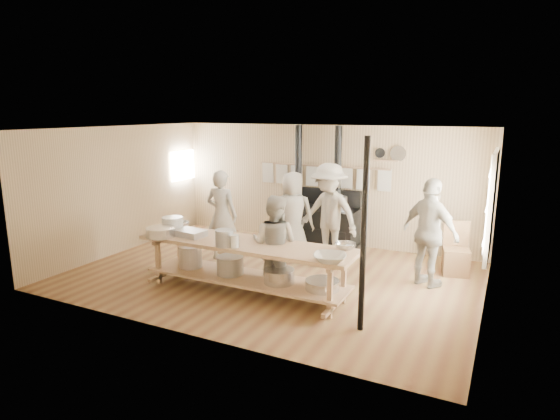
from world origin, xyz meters
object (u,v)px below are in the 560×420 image
(cook_left, at_px, (274,244))
(cook_center, at_px, (293,215))
(cook_right, at_px, (430,233))
(roasting_pan, at_px, (190,233))
(chair, at_px, (456,259))
(prep_table, at_px, (245,262))
(cook_far_left, at_px, (222,215))
(stove, at_px, (316,222))
(cook_by_window, at_px, (329,213))

(cook_left, bearing_deg, cook_center, -78.09)
(cook_right, bearing_deg, roasting_pan, 54.96)
(chair, distance_m, roasting_pan, 4.74)
(prep_table, xyz_separation_m, cook_right, (2.59, 1.62, 0.40))
(prep_table, distance_m, chair, 3.84)
(prep_table, xyz_separation_m, cook_far_left, (-1.31, 1.33, 0.37))
(cook_far_left, bearing_deg, cook_right, 178.99)
(stove, bearing_deg, cook_by_window, -55.77)
(cook_right, relative_size, roasting_pan, 3.73)
(cook_left, bearing_deg, prep_table, 28.90)
(stove, xyz_separation_m, roasting_pan, (-1.00, -3.12, 0.38))
(cook_left, distance_m, cook_right, 2.59)
(stove, distance_m, chair, 3.01)
(stove, bearing_deg, cook_left, -81.86)
(prep_table, relative_size, cook_right, 1.96)
(prep_table, xyz_separation_m, cook_left, (0.40, 0.25, 0.28))
(prep_table, height_order, cook_center, cook_center)
(cook_by_window, bearing_deg, cook_left, -85.31)
(cook_far_left, height_order, cook_by_window, cook_by_window)
(stove, relative_size, roasting_pan, 5.27)
(chair, bearing_deg, cook_left, -151.90)
(cook_center, xyz_separation_m, cook_by_window, (0.73, 0.08, 0.09))
(cook_left, bearing_deg, cook_far_left, -35.86)
(cook_by_window, bearing_deg, stove, 136.22)
(prep_table, bearing_deg, cook_far_left, 134.67)
(prep_table, bearing_deg, cook_by_window, 73.17)
(prep_table, bearing_deg, cook_right, 31.99)
(cook_left, height_order, cook_by_window, cook_by_window)
(cook_left, relative_size, cook_by_window, 0.83)
(cook_far_left, xyz_separation_m, cook_left, (1.71, -1.08, -0.09))
(cook_by_window, xyz_separation_m, chair, (2.32, 0.35, -0.68))
(cook_left, distance_m, cook_by_window, 1.86)
(stove, xyz_separation_m, chair, (2.95, -0.57, -0.24))
(cook_center, distance_m, chair, 3.13)
(stove, distance_m, cook_by_window, 1.21)
(cook_right, bearing_deg, cook_far_left, 33.56)
(cook_right, relative_size, chair, 1.93)
(cook_far_left, relative_size, cook_by_window, 0.92)
(cook_center, relative_size, cook_by_window, 0.90)
(cook_far_left, xyz_separation_m, cook_center, (1.22, 0.68, -0.02))
(cook_left, xyz_separation_m, cook_by_window, (0.24, 1.84, 0.16))
(prep_table, height_order, chair, chair)
(cook_far_left, bearing_deg, cook_by_window, -163.88)
(cook_far_left, bearing_deg, cook_center, -156.12)
(roasting_pan, bearing_deg, cook_far_left, 102.61)
(cook_far_left, xyz_separation_m, chair, (4.27, 1.12, -0.61))
(cook_far_left, relative_size, chair, 1.87)
(cook_right, bearing_deg, chair, -84.23)
(cook_right, height_order, cook_by_window, cook_by_window)
(cook_far_left, bearing_deg, chair, -170.58)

